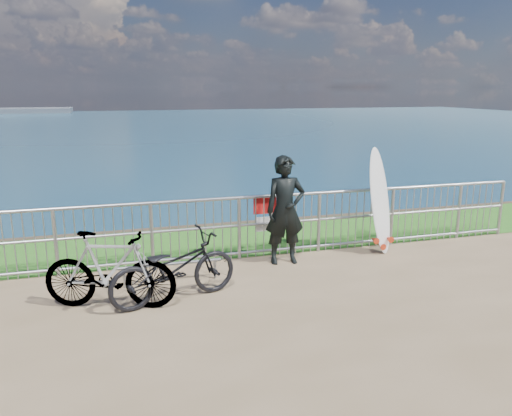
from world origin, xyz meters
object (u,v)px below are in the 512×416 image
object	(u,v)px
surfer	(285,210)
bicycle_far	(109,270)
bicycle_near	(174,268)
surfboard	(380,205)

from	to	relation	value
surfer	bicycle_far	world-z (taller)	surfer
bicycle_near	bicycle_far	xyz separation A→B (m)	(-0.86, 0.01, 0.05)
surfboard	bicycle_far	world-z (taller)	surfboard
surfer	bicycle_near	xyz separation A→B (m)	(-2.02, -1.09, -0.43)
surfboard	bicycle_far	bearing A→B (deg)	-166.20
surfer	bicycle_near	bearing A→B (deg)	-148.14
surfer	surfboard	world-z (taller)	surfboard
surfboard	bicycle_near	distance (m)	4.06
surfer	surfboard	xyz separation A→B (m)	(1.84, 0.08, -0.04)
bicycle_far	surfboard	bearing A→B (deg)	-57.61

